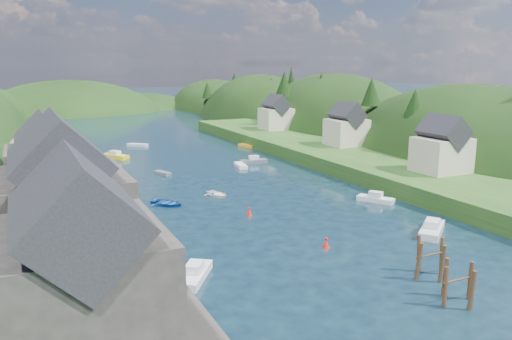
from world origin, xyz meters
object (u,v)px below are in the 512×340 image
piling_cluster_far (430,262)px  channel_buoy_far (249,212)px  piling_cluster_near (458,287)px  channel_buoy_near (326,243)px

piling_cluster_far → channel_buoy_far: bearing=106.0°
piling_cluster_near → channel_buoy_near: bearing=100.1°
piling_cluster_near → channel_buoy_far: size_ratio=3.39×
piling_cluster_far → channel_buoy_far: piling_cluster_far is taller
piling_cluster_near → piling_cluster_far: 4.80m
channel_buoy_near → channel_buoy_far: size_ratio=1.00×
piling_cluster_near → channel_buoy_near: size_ratio=3.39×
piling_cluster_near → piling_cluster_far: size_ratio=0.96×
piling_cluster_far → piling_cluster_near: bearing=-110.0°
piling_cluster_far → channel_buoy_far: (-6.46, 22.60, -0.90)m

